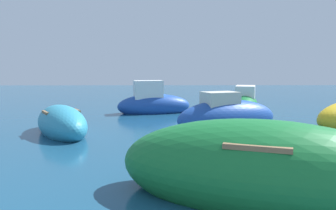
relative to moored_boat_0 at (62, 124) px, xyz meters
name	(u,v)px	position (x,y,z in m)	size (l,w,h in m)	color
moored_boat_0	(62,124)	(0.00, 0.00, 0.00)	(3.01, 3.79, 1.27)	teal
moored_boat_1	(153,104)	(2.95, 5.31, 0.11)	(3.85, 2.06, 1.89)	#1E479E
moored_boat_2	(260,171)	(5.06, -5.76, 0.14)	(5.35, 3.59, 1.78)	#197233
moored_boat_3	(245,104)	(7.61, 5.53, 0.07)	(2.26, 3.85, 1.59)	#197233
moored_boat_7	(227,117)	(5.78, 0.87, 0.08)	(4.27, 2.87, 1.68)	#1E479E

